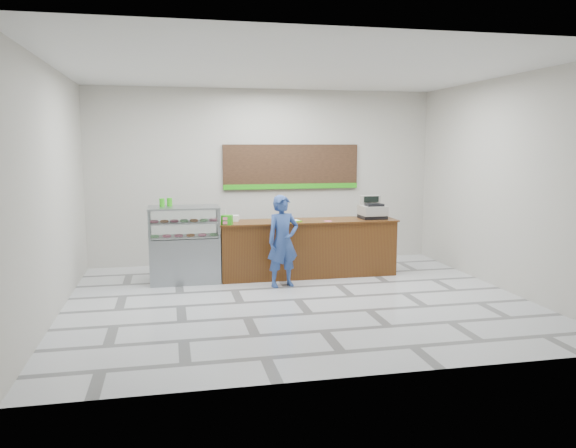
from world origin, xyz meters
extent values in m
plane|color=silver|center=(0.00, 0.00, 0.00)|extent=(7.00, 7.00, 0.00)
plane|color=#BBB6AC|center=(0.00, 3.00, 1.75)|extent=(7.00, 0.00, 7.00)
plane|color=silver|center=(0.00, 0.00, 3.50)|extent=(7.00, 7.00, 0.00)
cube|color=#573110|center=(0.55, 1.55, 0.50)|extent=(3.20, 0.70, 1.00)
cube|color=#573110|center=(0.55, 1.55, 1.01)|extent=(3.26, 0.76, 0.03)
cube|color=gray|center=(-1.67, 1.55, 0.40)|extent=(1.20, 0.70, 0.80)
cube|color=white|center=(-1.67, 1.55, 1.05)|extent=(1.20, 0.70, 0.50)
cube|color=gray|center=(-1.67, 1.55, 1.31)|extent=(1.22, 0.72, 0.03)
cube|color=silver|center=(-1.67, 1.55, 0.82)|extent=(1.14, 0.64, 0.02)
cube|color=silver|center=(-1.67, 1.55, 1.06)|extent=(1.14, 0.64, 0.02)
torus|color=#7FD37C|center=(-2.17, 1.45, 0.85)|extent=(0.15, 0.15, 0.05)
torus|color=pink|center=(-1.97, 1.45, 0.85)|extent=(0.15, 0.15, 0.05)
torus|color=pink|center=(-1.77, 1.45, 0.85)|extent=(0.15, 0.15, 0.05)
torus|color=#B25D28|center=(-1.57, 1.45, 0.85)|extent=(0.15, 0.15, 0.05)
torus|color=pink|center=(-1.37, 1.45, 0.85)|extent=(0.15, 0.15, 0.05)
torus|color=#7FD37C|center=(-1.17, 1.45, 0.85)|extent=(0.15, 0.15, 0.05)
torus|color=pink|center=(-2.17, 1.60, 1.09)|extent=(0.15, 0.15, 0.05)
torus|color=#B25D28|center=(-2.00, 1.60, 1.09)|extent=(0.15, 0.15, 0.05)
torus|color=pink|center=(-1.84, 1.60, 1.09)|extent=(0.15, 0.15, 0.05)
torus|color=#7FD37C|center=(-1.67, 1.60, 1.09)|extent=(0.15, 0.15, 0.05)
torus|color=#B25D28|center=(-1.50, 1.60, 1.09)|extent=(0.15, 0.15, 0.05)
torus|color=#7FD37C|center=(-1.34, 1.60, 1.09)|extent=(0.15, 0.15, 0.05)
torus|color=pink|center=(-1.17, 1.60, 1.09)|extent=(0.15, 0.15, 0.05)
cube|color=black|center=(0.55, 2.96, 1.95)|extent=(2.80, 0.05, 0.90)
cube|color=#29A815|center=(0.55, 2.93, 1.55)|extent=(2.80, 0.02, 0.10)
cube|color=black|center=(1.78, 1.52, 1.06)|extent=(0.44, 0.44, 0.07)
cube|color=gray|center=(1.78, 1.52, 1.19)|extent=(0.46, 0.48, 0.18)
cube|color=black|center=(1.78, 1.43, 1.30)|extent=(0.32, 0.23, 0.04)
cube|color=gray|center=(1.78, 1.66, 1.36)|extent=(0.38, 0.12, 0.18)
cube|color=black|center=(1.78, 1.59, 1.39)|extent=(0.29, 0.02, 0.11)
cube|color=black|center=(1.87, 1.59, 1.05)|extent=(0.11, 0.17, 0.04)
cube|color=#55C004|center=(0.20, 1.44, 1.04)|extent=(0.39, 0.31, 0.02)
cube|color=white|center=(0.22, 1.44, 1.05)|extent=(0.28, 0.21, 0.00)
cube|color=white|center=(-0.76, 1.69, 1.08)|extent=(0.16, 0.16, 0.11)
cylinder|color=silver|center=(-0.95, 1.51, 1.10)|extent=(0.09, 0.09, 0.13)
cube|color=#29A815|center=(-0.95, 1.28, 1.11)|extent=(0.22, 0.18, 0.16)
cylinder|color=pink|center=(0.87, 1.35, 1.03)|extent=(0.15, 0.15, 0.00)
cylinder|color=#29A815|center=(-2.03, 1.63, 1.40)|extent=(0.09, 0.09, 0.14)
cylinder|color=#29A815|center=(-1.91, 1.68, 1.40)|extent=(0.09, 0.09, 0.14)
imported|color=#2B4587|center=(-0.05, 0.88, 0.78)|extent=(0.64, 0.50, 1.56)
camera|label=1|loc=(-1.91, -8.28, 2.38)|focal=35.00mm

